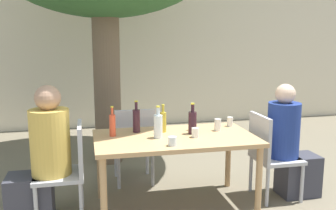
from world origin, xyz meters
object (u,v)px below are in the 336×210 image
person_seated_0 (42,161)px  person_seated_1 (290,147)px  soda_bottle_1 (112,125)px  drinking_glass_3 (191,126)px  wine_bottle_4 (136,120)px  drinking_glass_4 (172,141)px  dining_table_front (175,144)px  patio_chair_0 (69,166)px  patio_chair_2 (134,142)px  wine_bottle_0 (192,122)px  water_bottle_2 (158,126)px  drinking_glass_1 (230,122)px  patio_chair_1 (269,152)px  oil_cruet_3 (163,121)px  drinking_glass_2 (195,133)px  drinking_glass_0 (218,125)px

person_seated_0 → person_seated_1: 2.45m
soda_bottle_1 → drinking_glass_3: bearing=3.5°
wine_bottle_4 → drinking_glass_4: 0.60m
dining_table_front → drinking_glass_4: 0.34m
patio_chair_0 → patio_chair_2: size_ratio=1.00×
wine_bottle_0 → water_bottle_2: bearing=-167.7°
person_seated_1 → drinking_glass_1: (-0.56, 0.27, 0.24)m
drinking_glass_1 → person_seated_1: bearing=-25.4°
patio_chair_1 → wine_bottle_0: wine_bottle_0 is taller
oil_cruet_3 → drinking_glass_4: size_ratio=3.50×
person_seated_1 → drinking_glass_1: bearing=64.6°
patio_chair_0 → wine_bottle_4: bearing=109.6°
wine_bottle_4 → water_bottle_2: bearing=-56.8°
patio_chair_1 → soda_bottle_1: bearing=85.2°
water_bottle_2 → drinking_glass_4: size_ratio=3.80×
water_bottle_2 → drinking_glass_2: 0.36m
drinking_glass_0 → drinking_glass_1: (0.19, 0.15, -0.01)m
person_seated_0 → wine_bottle_0: person_seated_0 is taller
person_seated_0 → water_bottle_2: (1.06, -0.02, 0.27)m
patio_chair_1 → drinking_glass_0: bearing=77.4°
person_seated_0 → drinking_glass_0: bearing=93.9°
water_bottle_2 → oil_cruet_3: (0.09, 0.21, -0.01)m
drinking_glass_2 → drinking_glass_3: size_ratio=1.11×
drinking_glass_1 → drinking_glass_4: size_ratio=1.24×
drinking_glass_0 → drinking_glass_2: drinking_glass_0 is taller
water_bottle_2 → oil_cruet_3: size_ratio=1.08×
water_bottle_2 → patio_chair_1: bearing=1.2°
patio_chair_1 → person_seated_1: 0.24m
person_seated_1 → water_bottle_2: size_ratio=3.92×
wine_bottle_0 → patio_chair_2: bearing=128.9°
water_bottle_2 → drinking_glass_3: 0.44m
oil_cruet_3 → drinking_glass_1: size_ratio=2.82×
drinking_glass_1 → drinking_glass_2: bearing=-144.5°
patio_chair_2 → person_seated_0: person_seated_0 is taller
drinking_glass_1 → drinking_glass_2: (-0.49, -0.35, -0.00)m
patio_chair_2 → wine_bottle_4: (-0.03, -0.44, 0.35)m
person_seated_0 → wine_bottle_4: bearing=104.8°
patio_chair_2 → oil_cruet_3: 0.63m
patio_chair_2 → person_seated_0: (-0.92, -0.67, 0.07)m
patio_chair_1 → oil_cruet_3: size_ratio=3.15×
water_bottle_2 → drinking_glass_4: 0.30m
person_seated_0 → drinking_glass_2: bearing=86.7°
patio_chair_0 → patio_chair_1: same height
wine_bottle_4 → patio_chair_2: bearing=86.0°
patio_chair_0 → patio_chair_1: size_ratio=1.00×
dining_table_front → patio_chair_2: 0.75m
patio_chair_0 → drinking_glass_2: size_ratio=9.82×
dining_table_front → drinking_glass_0: drinking_glass_0 is taller
wine_bottle_4 → drinking_glass_2: size_ratio=3.53×
patio_chair_0 → patio_chair_1: bearing=90.0°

